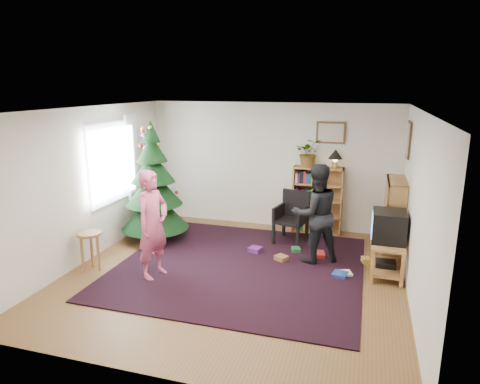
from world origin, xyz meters
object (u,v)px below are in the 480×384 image
(crt_tv, at_px, (389,226))
(potted_plant, at_px, (309,153))
(person_standing, at_px, (153,225))
(person_by_chair, at_px, (316,214))
(armchair, at_px, (292,215))
(tv_stand, at_px, (386,255))
(picture_back, at_px, (331,133))
(table_lamp, at_px, (335,155))
(picture_right, at_px, (409,140))
(bookshelf_right, at_px, (394,216))
(stool, at_px, (90,241))
(christmas_tree, at_px, (154,192))
(bookshelf_back, at_px, (317,199))

(crt_tv, xyz_separation_m, potted_plant, (-1.45, 1.69, 0.79))
(person_standing, xyz_separation_m, person_by_chair, (2.24, 1.26, -0.01))
(armchair, bearing_deg, tv_stand, -19.21)
(tv_stand, bearing_deg, crt_tv, 180.00)
(picture_back, bearing_deg, potted_plant, -160.63)
(table_lamp, bearing_deg, crt_tv, -60.57)
(picture_back, xyz_separation_m, picture_right, (1.33, -0.73, 0.00))
(bookshelf_right, height_order, stool, bookshelf_right)
(stool, relative_size, person_by_chair, 0.38)
(christmas_tree, bearing_deg, potted_plant, 26.57)
(christmas_tree, xyz_separation_m, person_by_chair, (2.97, -0.17, -0.12))
(potted_plant, bearing_deg, picture_right, -19.05)
(picture_back, height_order, christmas_tree, christmas_tree)
(stool, distance_m, person_standing, 1.12)
(tv_stand, height_order, crt_tv, crt_tv)
(tv_stand, bearing_deg, person_by_chair, 169.57)
(christmas_tree, distance_m, tv_stand, 4.14)
(picture_back, xyz_separation_m, armchair, (-0.56, -0.81, -1.44))
(tv_stand, xyz_separation_m, armchair, (-1.63, 1.01, 0.19))
(crt_tv, xyz_separation_m, person_standing, (-3.36, -1.05, 0.04))
(person_standing, bearing_deg, christmas_tree, 40.45)
(picture_back, distance_m, armchair, 1.74)
(picture_back, relative_size, person_standing, 0.33)
(bookshelf_right, bearing_deg, potted_plant, 64.34)
(picture_back, relative_size, bookshelf_back, 0.42)
(christmas_tree, xyz_separation_m, potted_plant, (2.63, 1.31, 0.64))
(tv_stand, height_order, stool, stool)
(potted_plant, bearing_deg, stool, -136.43)
(person_by_chair, bearing_deg, person_standing, 0.28)
(picture_back, bearing_deg, crt_tv, -59.63)
(picture_back, distance_m, stool, 4.70)
(crt_tv, xyz_separation_m, person_by_chair, (-1.11, 0.21, 0.04))
(christmas_tree, distance_m, armchair, 2.57)
(person_standing, bearing_deg, tv_stand, -59.00)
(table_lamp, bearing_deg, bookshelf_right, -35.15)
(bookshelf_right, relative_size, crt_tv, 2.47)
(stool, bearing_deg, christmas_tree, 77.37)
(armchair, distance_m, stool, 3.52)
(crt_tv, height_order, person_standing, person_standing)
(christmas_tree, xyz_separation_m, tv_stand, (4.08, -0.37, -0.61))
(armchair, relative_size, person_by_chair, 0.59)
(stool, relative_size, table_lamp, 1.73)
(picture_back, height_order, bookshelf_right, picture_back)
(bookshelf_back, distance_m, tv_stand, 2.13)
(bookshelf_right, relative_size, person_by_chair, 0.80)
(bookshelf_right, distance_m, armchair, 1.76)
(bookshelf_back, height_order, bookshelf_right, same)
(armchair, height_order, potted_plant, potted_plant)
(armchair, relative_size, table_lamp, 2.66)
(picture_right, bearing_deg, crt_tv, -103.24)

